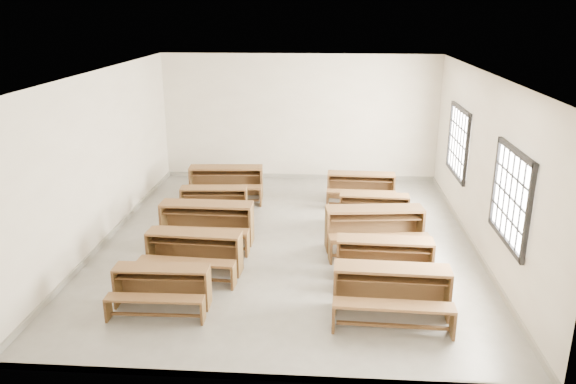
# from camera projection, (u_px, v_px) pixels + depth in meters

# --- Properties ---
(room) EXTENTS (8.50, 8.50, 3.20)m
(room) POSITION_uv_depth(u_px,v_px,m) (293.00, 132.00, 10.11)
(room) COLOR gray
(room) RESTS_ON ground
(desk_set_0) EXTENTS (1.42, 0.76, 0.63)m
(desk_set_0) POSITION_uv_depth(u_px,v_px,m) (162.00, 284.00, 8.32)
(desk_set_0) COLOR brown
(desk_set_0) RESTS_ON ground
(desk_set_1) EXTENTS (1.63, 0.91, 0.71)m
(desk_set_1) POSITION_uv_depth(u_px,v_px,m) (194.00, 250.00, 9.40)
(desk_set_1) COLOR brown
(desk_set_1) RESTS_ON ground
(desk_set_2) EXTENTS (1.75, 0.92, 0.78)m
(desk_set_2) POSITION_uv_depth(u_px,v_px,m) (206.00, 220.00, 10.59)
(desk_set_2) COLOR brown
(desk_set_2) RESTS_ON ground
(desk_set_3) EXTENTS (1.46, 0.83, 0.63)m
(desk_set_3) POSITION_uv_depth(u_px,v_px,m) (214.00, 200.00, 11.99)
(desk_set_3) COLOR brown
(desk_set_3) RESTS_ON ground
(desk_set_4) EXTENTS (1.76, 1.00, 0.76)m
(desk_set_4) POSITION_uv_depth(u_px,v_px,m) (226.00, 180.00, 13.07)
(desk_set_4) COLOR brown
(desk_set_4) RESTS_ON ground
(desk_set_5) EXTENTS (1.69, 0.92, 0.75)m
(desk_set_5) POSITION_uv_depth(u_px,v_px,m) (391.00, 288.00, 8.06)
(desk_set_5) COLOR brown
(desk_set_5) RESTS_ON ground
(desk_set_6) EXTENTS (1.59, 0.86, 0.70)m
(desk_set_6) POSITION_uv_depth(u_px,v_px,m) (384.00, 257.00, 9.15)
(desk_set_6) COLOR brown
(desk_set_6) RESTS_ON ground
(desk_set_7) EXTENTS (1.87, 1.12, 0.80)m
(desk_set_7) POSITION_uv_depth(u_px,v_px,m) (375.00, 226.00, 10.29)
(desk_set_7) COLOR brown
(desk_set_7) RESTS_ON ground
(desk_set_8) EXTENTS (1.45, 0.81, 0.64)m
(desk_set_8) POSITION_uv_depth(u_px,v_px,m) (374.00, 207.00, 11.52)
(desk_set_8) COLOR brown
(desk_set_8) RESTS_ON ground
(desk_set_9) EXTENTS (1.56, 0.85, 0.69)m
(desk_set_9) POSITION_uv_depth(u_px,v_px,m) (361.00, 186.00, 12.82)
(desk_set_9) COLOR brown
(desk_set_9) RESTS_ON ground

